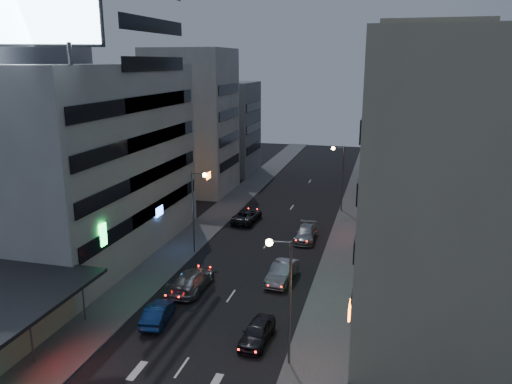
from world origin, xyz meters
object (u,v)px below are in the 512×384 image
(parked_car_right_far, at_px, (305,233))
(road_car_silver, at_px, (192,280))
(parked_car_right_mid, at_px, (282,272))
(parked_car_left, at_px, (247,216))
(road_car_blue, at_px, (158,313))
(parked_car_right_near, at_px, (257,332))

(parked_car_right_far, relative_size, road_car_silver, 0.89)
(parked_car_right_mid, bearing_deg, road_car_silver, -147.86)
(parked_car_right_mid, xyz_separation_m, parked_car_left, (-7.36, 15.01, -0.07))
(parked_car_right_far, distance_m, road_car_silver, 15.75)
(parked_car_right_mid, height_order, parked_car_left, parked_car_right_mid)
(parked_car_left, relative_size, road_car_silver, 0.94)
(parked_car_right_mid, height_order, road_car_blue, parked_car_right_mid)
(parked_car_right_mid, relative_size, road_car_silver, 0.87)
(parked_car_right_far, bearing_deg, road_car_silver, -118.62)
(parked_car_left, bearing_deg, parked_car_right_near, 110.92)
(parked_car_right_near, bearing_deg, road_car_blue, 178.15)
(parked_car_right_far, bearing_deg, road_car_blue, -112.68)
(parked_car_right_near, relative_size, parked_car_right_mid, 0.85)
(parked_car_right_far, xyz_separation_m, road_car_silver, (-7.11, -14.05, 0.09))
(road_car_blue, bearing_deg, parked_car_right_near, 166.52)
(parked_car_right_mid, bearing_deg, parked_car_left, 121.35)
(parked_car_right_mid, bearing_deg, road_car_blue, -123.36)
(parked_car_right_near, relative_size, parked_car_right_far, 0.83)
(parked_car_left, height_order, road_car_blue, parked_car_left)
(parked_car_right_far, bearing_deg, parked_car_right_near, -91.56)
(parked_car_right_near, distance_m, parked_car_right_far, 20.36)
(parked_car_right_mid, xyz_separation_m, road_car_silver, (-6.82, -3.46, 0.01))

